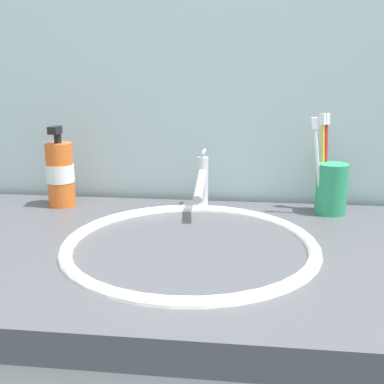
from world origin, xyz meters
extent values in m
cube|color=silver|center=(0.00, 0.33, 1.20)|extent=(2.48, 0.04, 2.40)
cube|color=#4C4C51|center=(0.00, 0.00, 0.86)|extent=(1.28, 0.59, 0.05)
ellipsoid|color=white|center=(-0.01, 0.00, 0.83)|extent=(0.39, 0.39, 0.11)
torus|color=white|center=(-0.01, 0.00, 0.89)|extent=(0.45, 0.45, 0.02)
cylinder|color=#595B60|center=(-0.01, 0.00, 0.78)|extent=(0.03, 0.03, 0.01)
cylinder|color=silver|center=(-0.01, 0.23, 0.95)|extent=(0.02, 0.02, 0.12)
cylinder|color=silver|center=(-0.01, 0.17, 0.96)|extent=(0.02, 0.12, 0.05)
cylinder|color=silver|center=(-0.01, 0.25, 1.01)|extent=(0.01, 0.05, 0.01)
cylinder|color=#2D9966|center=(0.27, 0.23, 0.94)|extent=(0.07, 0.07, 0.11)
cylinder|color=yellow|center=(0.25, 0.25, 0.99)|extent=(0.02, 0.02, 0.19)
cube|color=white|center=(0.24, 0.25, 1.09)|extent=(0.02, 0.02, 0.02)
cylinder|color=red|center=(0.26, 0.25, 0.99)|extent=(0.02, 0.02, 0.19)
cube|color=white|center=(0.25, 0.26, 1.09)|extent=(0.01, 0.02, 0.02)
cylinder|color=white|center=(0.24, 0.21, 0.99)|extent=(0.03, 0.01, 0.19)
cube|color=white|center=(0.22, 0.21, 1.08)|extent=(0.02, 0.01, 0.03)
cylinder|color=orange|center=(-0.33, 0.22, 0.96)|extent=(0.06, 0.06, 0.14)
cylinder|color=black|center=(-0.33, 0.22, 1.04)|extent=(0.02, 0.02, 0.02)
cube|color=black|center=(-0.33, 0.20, 1.06)|extent=(0.02, 0.04, 0.02)
cylinder|color=white|center=(-0.33, 0.22, 0.96)|extent=(0.06, 0.06, 0.04)
camera|label=1|loc=(0.08, -0.75, 1.18)|focal=43.14mm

